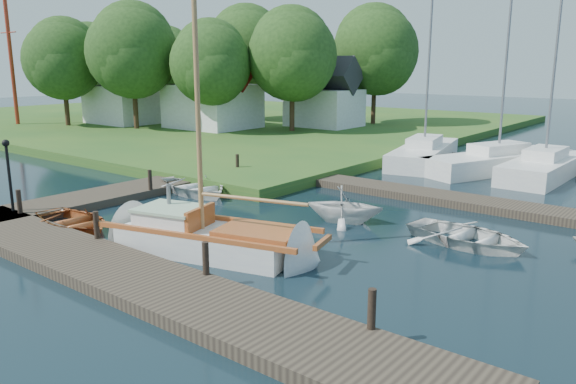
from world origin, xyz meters
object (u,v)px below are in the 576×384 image
Objects in this scene: mooring_post_0 at (19,201)px; tender_c at (468,233)px; marina_boat_2 at (544,165)px; tree_1 at (133,51)px; mooring_post_2 at (206,258)px; dinghy at (73,218)px; mooring_post_5 at (237,163)px; marina_boat_1 at (498,160)px; mooring_post_1 at (96,225)px; tree_3 at (293,55)px; marina_boat_0 at (424,152)px; house_c at (324,99)px; tree_2 at (211,63)px; radio_mast at (8,26)px; tender_b at (345,203)px; tree_4 at (247,49)px; tender_a at (195,184)px; sailboat at (214,241)px; tree_5 at (167,61)px; mooring_post_4 at (150,180)px; tree_6 at (89,59)px; mooring_post_3 at (372,309)px; tree_0 at (63,59)px; tree_7 at (376,51)px; house_b at (125,95)px; house_a at (212,94)px; lamp_post at (8,165)px.

tender_c is at bearing 28.69° from mooring_post_0.
tree_1 is (-28.17, -1.84, 5.51)m from marina_boat_2.
mooring_post_2 is 0.23× the size of dinghy.
mooring_post_5 is 0.08× the size of marina_boat_1.
mooring_post_2 is (4.50, 0.00, 0.00)m from mooring_post_1.
tree_3 is (-11.00, 23.05, 5.11)m from mooring_post_1.
marina_boat_2 is at bearing 58.30° from mooring_post_0.
marina_boat_0 is 1.88× the size of house_c.
tree_2 is 0.52× the size of radio_mast.
tree_4 is at bearing 28.59° from tender_b.
tree_2 is 9.01m from tree_4.
tree_4 is (-15.93, 20.55, 5.96)m from tender_a.
sailboat is 33.97m from tree_4.
mooring_post_5 is (-4.00, 10.00, 0.00)m from mooring_post_1.
marina_boat_0 is (5.49, 19.21, -0.14)m from mooring_post_0.
tree_4 is (2.00, 10.00, 0.28)m from tree_1.
sailboat is 2.47× the size of tender_a.
tree_2 is 13.42m from tree_5.
tender_c is at bearing -14.15° from mooring_post_5.
marina_boat_2 is 39.33m from radio_mast.
sailboat is at bearing 167.07° from marina_boat_2.
marina_boat_1 reaches higher than mooring_post_4.
mooring_post_4 is 1.00× the size of mooring_post_5.
tree_6 is (-22.00, -2.00, -0.17)m from tree_3.
mooring_post_2 is 0.09× the size of tree_6.
house_c is at bearing 103.54° from mooring_post_0.
mooring_post_3 is at bearing -165.21° from tender_c.
mooring_post_0 reaches higher than tender_c.
marina_boat_0 reaches higher than house_c.
house_c is at bearing 51.64° from tender_c.
mooring_post_1 is 31.28m from tree_0.
mooring_post_5 is 24.04m from tree_0.
mooring_post_5 is at bearing -33.20° from tree_5.
tree_1 reaches higher than mooring_post_1.
tree_7 is at bearing 113.50° from mooring_post_2.
house_c is 0.57× the size of tree_1.
house_b is 20.32m from tree_7.
tree_3 is at bearing 24.33° from dinghy.
house_b is at bearing 150.80° from mooring_post_3.
tender_a is 20.27m from house_a.
mooring_post_4 is 0.08× the size of tree_4.
tender_a is (0.94, -3.50, -0.29)m from mooring_post_5.
house_b is 0.62× the size of tree_7.
dinghy is at bearing -77.72° from tree_7.
lamp_post is 30.79m from tree_4.
dinghy is 0.86× the size of tender_a.
tree_3 reaches higher than mooring_post_0.
mooring_post_3 is at bearing -34.83° from tree_5.
mooring_post_3 is at bearing -59.90° from tree_7.
tree_2 is (-19.02, 12.30, 4.58)m from tender_b.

